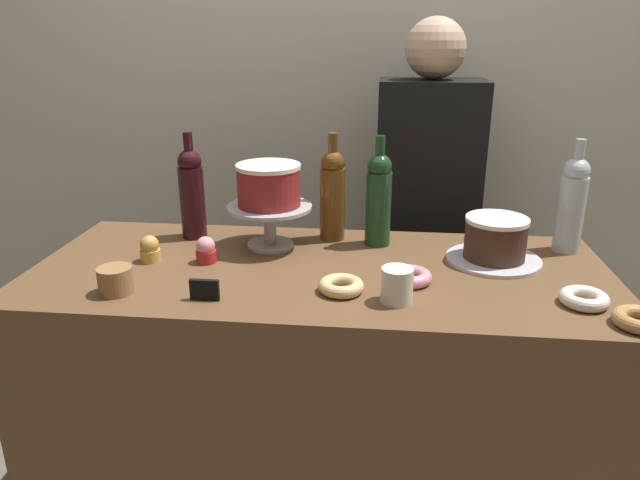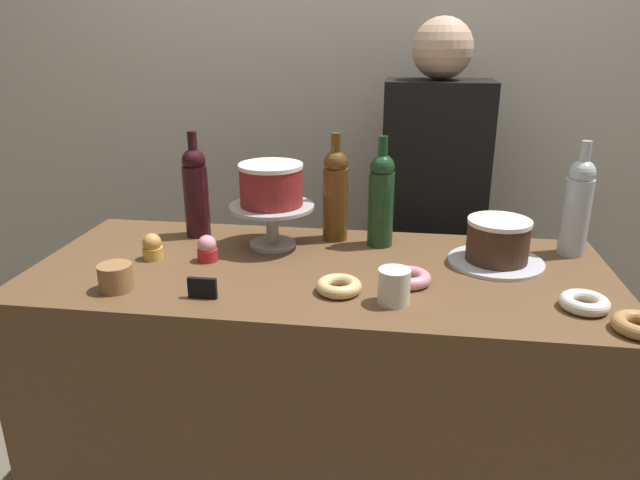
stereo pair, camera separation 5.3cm
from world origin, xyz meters
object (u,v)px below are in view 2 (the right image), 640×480
at_px(barista_figure, 430,239).
at_px(white_layer_cake, 271,185).
at_px(wine_bottle_green, 381,198).
at_px(cupcake_caramel, 153,247).
at_px(cookie_stack, 116,277).
at_px(wine_bottle_amber, 335,193).
at_px(wine_bottle_dark_red, 196,191).
at_px(chocolate_round_cake, 498,240).
at_px(cupcake_strawberry, 207,249).
at_px(donut_sugar, 584,303).
at_px(wine_bottle_clear, 577,206).
at_px(price_sign_chalkboard, 202,288).
at_px(cake_stand_pedestal, 272,218).
at_px(donut_pink, 409,278).
at_px(coffee_cup_ceramic, 394,286).
at_px(donut_glazed, 339,286).
at_px(donut_maple, 639,325).

bearing_deg(barista_figure, white_layer_cake, -137.65).
bearing_deg(white_layer_cake, wine_bottle_green, 10.23).
distance_m(cupcake_caramel, cookie_stack, 0.21).
bearing_deg(wine_bottle_amber, wine_bottle_dark_red, -176.17).
height_order(chocolate_round_cake, cupcake_strawberry, chocolate_round_cake).
xyz_separation_m(wine_bottle_green, cookie_stack, (-0.63, -0.42, -0.11)).
xyz_separation_m(wine_bottle_amber, donut_sugar, (0.62, -0.40, -0.13)).
bearing_deg(wine_bottle_green, barista_figure, 66.30).
relative_size(wine_bottle_clear, wine_bottle_amber, 1.00).
height_order(white_layer_cake, wine_bottle_amber, wine_bottle_amber).
distance_m(wine_bottle_amber, cookie_stack, 0.67).
bearing_deg(price_sign_chalkboard, wine_bottle_green, 47.21).
distance_m(cake_stand_pedestal, cupcake_strawberry, 0.22).
relative_size(wine_bottle_amber, donut_pink, 2.91).
bearing_deg(donut_sugar, wine_bottle_dark_red, 160.57).
xyz_separation_m(wine_bottle_green, cupcake_strawberry, (-0.47, -0.20, -0.11)).
bearing_deg(donut_pink, price_sign_chalkboard, -162.29).
relative_size(donut_pink, coffee_cup_ceramic, 1.32).
bearing_deg(donut_glazed, wine_bottle_clear, 29.53).
bearing_deg(cake_stand_pedestal, wine_bottle_clear, 3.91).
bearing_deg(cupcake_caramel, wine_bottle_green, 18.18).
bearing_deg(cookie_stack, barista_figure, 45.14).
xyz_separation_m(white_layer_cake, wine_bottle_amber, (0.18, 0.09, -0.04)).
xyz_separation_m(wine_bottle_green, donut_maple, (0.57, -0.46, -0.13)).
distance_m(cupcake_caramel, donut_glazed, 0.56).
distance_m(wine_bottle_green, coffee_cup_ceramic, 0.41).
height_order(cupcake_caramel, cookie_stack, cupcake_caramel).
distance_m(cake_stand_pedestal, coffee_cup_ceramic, 0.50).
distance_m(cupcake_caramel, donut_pink, 0.71).
xyz_separation_m(wine_bottle_dark_red, price_sign_chalkboard, (0.16, -0.44, -0.12)).
relative_size(white_layer_cake, chocolate_round_cake, 1.09).
bearing_deg(cookie_stack, wine_bottle_amber, 42.66).
bearing_deg(donut_pink, wine_bottle_dark_red, 156.49).
bearing_deg(barista_figure, chocolate_round_cake, -72.28).
relative_size(wine_bottle_clear, donut_glazed, 2.91).
bearing_deg(donut_sugar, coffee_cup_ceramic, -176.02).
relative_size(cupcake_strawberry, donut_maple, 0.66).
height_order(donut_maple, coffee_cup_ceramic, coffee_cup_ceramic).
height_order(cake_stand_pedestal, cookie_stack, cake_stand_pedestal).
height_order(cupcake_caramel, price_sign_chalkboard, cupcake_caramel).
bearing_deg(price_sign_chalkboard, coffee_cup_ceramic, 4.82).
relative_size(wine_bottle_green, donut_sugar, 2.91).
height_order(chocolate_round_cake, wine_bottle_dark_red, wine_bottle_dark_red).
xyz_separation_m(donut_glazed, coffee_cup_ceramic, (0.13, -0.04, 0.03)).
height_order(wine_bottle_green, wine_bottle_dark_red, same).
xyz_separation_m(cupcake_strawberry, donut_sugar, (0.95, -0.17, -0.02)).
bearing_deg(wine_bottle_amber, donut_pink, -54.17).
xyz_separation_m(cake_stand_pedestal, wine_bottle_green, (0.31, 0.06, 0.06)).
relative_size(cake_stand_pedestal, wine_bottle_dark_red, 0.76).
bearing_deg(white_layer_cake, donut_maple, -24.62).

